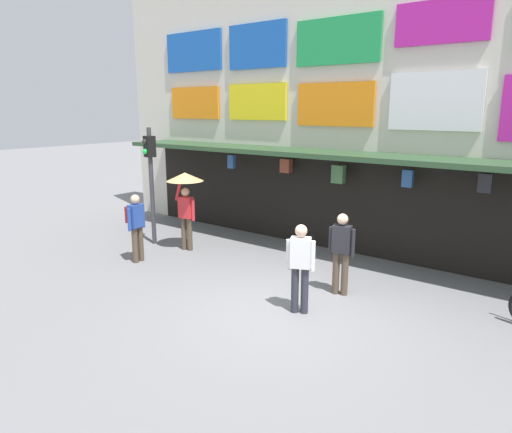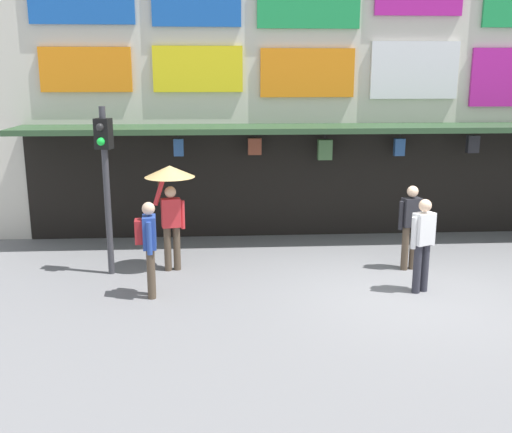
% 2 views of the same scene
% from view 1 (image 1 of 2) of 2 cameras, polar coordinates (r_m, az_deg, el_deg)
% --- Properties ---
extents(ground_plane, '(80.00, 80.00, 0.00)m').
position_cam_1_polar(ground_plane, '(8.86, 3.69, -11.40)').
color(ground_plane, slate).
extents(shopfront, '(18.00, 2.60, 8.00)m').
position_cam_1_polar(shopfront, '(12.14, 16.44, 14.00)').
color(shopfront, beige).
rests_on(shopfront, ground).
extents(traffic_light_near, '(0.33, 0.35, 3.20)m').
position_cam_1_polar(traffic_light_near, '(12.82, -12.95, 5.95)').
color(traffic_light_near, '#38383D').
rests_on(traffic_light_near, ground).
extents(pedestrian_in_yellow, '(0.38, 0.53, 1.68)m').
position_cam_1_polar(pedestrian_in_yellow, '(11.55, -14.67, -0.75)').
color(pedestrian_in_yellow, brown).
rests_on(pedestrian_in_yellow, ground).
extents(pedestrian_in_white, '(0.52, 0.29, 1.68)m').
position_cam_1_polar(pedestrian_in_white, '(9.35, 10.53, -4.04)').
color(pedestrian_in_white, brown).
rests_on(pedestrian_in_white, ground).
extents(pedestrian_with_umbrella, '(0.96, 0.96, 2.08)m').
position_cam_1_polar(pedestrian_with_umbrella, '(12.11, -8.76, 3.35)').
color(pedestrian_with_umbrella, brown).
rests_on(pedestrian_with_umbrella, ground).
extents(pedestrian_in_red, '(0.49, 0.35, 1.68)m').
position_cam_1_polar(pedestrian_in_red, '(8.41, 5.52, -5.85)').
color(pedestrian_in_red, '#2D2D38').
rests_on(pedestrian_in_red, ground).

